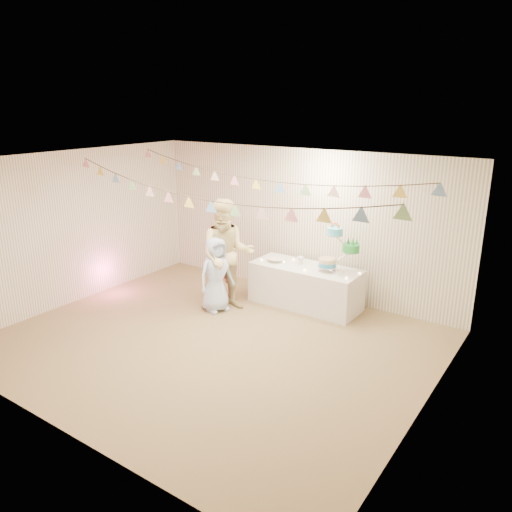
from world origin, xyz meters
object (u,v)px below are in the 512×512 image
Objects in this scene: table at (305,286)px; cake_stand at (338,247)px; person_adult_a at (225,255)px; person_child at (216,275)px; person_adult_b at (227,255)px.

cake_stand is at bearing 5.19° from table.
person_adult_a is 0.50m from person_child.
cake_stand is 1.82m from person_adult_b.
cake_stand reaches higher than table.
cake_stand reaches higher than person_child.
person_adult_b is (0.25, -0.25, 0.10)m from person_adult_a.
table is at bearing -174.81° from cake_stand.
table is 2.46× the size of cake_stand.
cake_stand is 0.60× the size of person_child.
person_adult_b is 1.48× the size of person_child.
person_adult_a is at bearing 97.28° from person_adult_b.
person_adult_a reaches higher than person_child.
person_adult_a is 1.32× the size of person_child.
person_adult_b is (-1.58, -0.89, -0.19)m from cake_stand.
person_child is (-0.10, -0.18, -0.30)m from person_adult_b.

